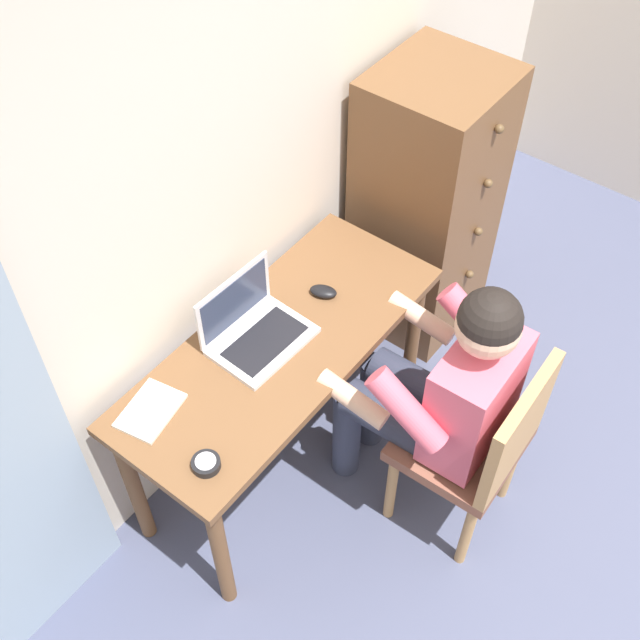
{
  "coord_description": "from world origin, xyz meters",
  "views": [
    {
      "loc": [
        -1.54,
        0.69,
        2.87
      ],
      "look_at": [
        -0.14,
        1.77,
        0.83
      ],
      "focal_mm": 44.92,
      "sensor_mm": 36.0,
      "label": 1
    }
  ],
  "objects_px": {
    "laptop": "(253,327)",
    "desk_clock": "(206,464)",
    "desk": "(281,364)",
    "dresser": "(426,207)",
    "chair": "(480,444)",
    "computer_mouse": "(323,291)",
    "notebook_pad": "(150,411)",
    "person_seated": "(440,387)"
  },
  "relations": [
    {
      "from": "laptop",
      "to": "desk_clock",
      "type": "distance_m",
      "value": 0.53
    },
    {
      "from": "desk_clock",
      "to": "desk",
      "type": "bearing_deg",
      "value": 14.39
    },
    {
      "from": "laptop",
      "to": "dresser",
      "type": "bearing_deg",
      "value": -2.88
    },
    {
      "from": "chair",
      "to": "computer_mouse",
      "type": "relative_size",
      "value": 8.91
    },
    {
      "from": "computer_mouse",
      "to": "notebook_pad",
      "type": "distance_m",
      "value": 0.76
    },
    {
      "from": "laptop",
      "to": "computer_mouse",
      "type": "distance_m",
      "value": 0.32
    },
    {
      "from": "computer_mouse",
      "to": "person_seated",
      "type": "bearing_deg",
      "value": -117.85
    },
    {
      "from": "person_seated",
      "to": "dresser",
      "type": "bearing_deg",
      "value": 34.84
    },
    {
      "from": "chair",
      "to": "computer_mouse",
      "type": "distance_m",
      "value": 0.77
    },
    {
      "from": "dresser",
      "to": "desk_clock",
      "type": "distance_m",
      "value": 1.54
    },
    {
      "from": "chair",
      "to": "laptop",
      "type": "height_order",
      "value": "laptop"
    },
    {
      "from": "desk",
      "to": "notebook_pad",
      "type": "relative_size",
      "value": 6.13
    },
    {
      "from": "dresser",
      "to": "notebook_pad",
      "type": "relative_size",
      "value": 6.01
    },
    {
      "from": "desk_clock",
      "to": "person_seated",
      "type": "bearing_deg",
      "value": -28.69
    },
    {
      "from": "notebook_pad",
      "to": "desk",
      "type": "bearing_deg",
      "value": -28.28
    },
    {
      "from": "computer_mouse",
      "to": "laptop",
      "type": "bearing_deg",
      "value": 146.01
    },
    {
      "from": "notebook_pad",
      "to": "person_seated",
      "type": "bearing_deg",
      "value": -55.51
    },
    {
      "from": "person_seated",
      "to": "computer_mouse",
      "type": "distance_m",
      "value": 0.55
    },
    {
      "from": "chair",
      "to": "desk_clock",
      "type": "xyz_separation_m",
      "value": [
        -0.73,
        0.58,
        0.25
      ]
    },
    {
      "from": "laptop",
      "to": "notebook_pad",
      "type": "relative_size",
      "value": 1.67
    },
    {
      "from": "chair",
      "to": "desk_clock",
      "type": "bearing_deg",
      "value": 141.45
    },
    {
      "from": "desk_clock",
      "to": "notebook_pad",
      "type": "bearing_deg",
      "value": 82.18
    },
    {
      "from": "dresser",
      "to": "chair",
      "type": "bearing_deg",
      "value": -137.11
    },
    {
      "from": "dresser",
      "to": "laptop",
      "type": "bearing_deg",
      "value": 177.12
    },
    {
      "from": "desk",
      "to": "chair",
      "type": "bearing_deg",
      "value": -73.23
    },
    {
      "from": "desk_clock",
      "to": "notebook_pad",
      "type": "xyz_separation_m",
      "value": [
        0.04,
        0.28,
        -0.01
      ]
    },
    {
      "from": "computer_mouse",
      "to": "desk_clock",
      "type": "bearing_deg",
      "value": 169.69
    },
    {
      "from": "desk",
      "to": "laptop",
      "type": "xyz_separation_m",
      "value": [
        -0.03,
        0.09,
        0.17
      ]
    },
    {
      "from": "chair",
      "to": "notebook_pad",
      "type": "bearing_deg",
      "value": 128.68
    },
    {
      "from": "desk",
      "to": "desk_clock",
      "type": "bearing_deg",
      "value": -165.61
    },
    {
      "from": "person_seated",
      "to": "laptop",
      "type": "relative_size",
      "value": 3.45
    },
    {
      "from": "person_seated",
      "to": "laptop",
      "type": "xyz_separation_m",
      "value": [
        -0.24,
        0.61,
        0.1
      ]
    },
    {
      "from": "desk",
      "to": "person_seated",
      "type": "bearing_deg",
      "value": -68.3
    },
    {
      "from": "dresser",
      "to": "person_seated",
      "type": "xyz_separation_m",
      "value": [
        -0.81,
        -0.56,
        0.05
      ]
    },
    {
      "from": "dresser",
      "to": "computer_mouse",
      "type": "distance_m",
      "value": 0.75
    },
    {
      "from": "laptop",
      "to": "notebook_pad",
      "type": "height_order",
      "value": "laptop"
    },
    {
      "from": "notebook_pad",
      "to": "computer_mouse",
      "type": "bearing_deg",
      "value": -20.77
    },
    {
      "from": "chair",
      "to": "person_seated",
      "type": "distance_m",
      "value": 0.26
    },
    {
      "from": "person_seated",
      "to": "laptop",
      "type": "height_order",
      "value": "person_seated"
    },
    {
      "from": "chair",
      "to": "person_seated",
      "type": "height_order",
      "value": "person_seated"
    },
    {
      "from": "desk",
      "to": "notebook_pad",
      "type": "bearing_deg",
      "value": 162.56
    },
    {
      "from": "chair",
      "to": "laptop",
      "type": "bearing_deg",
      "value": 107.18
    }
  ]
}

